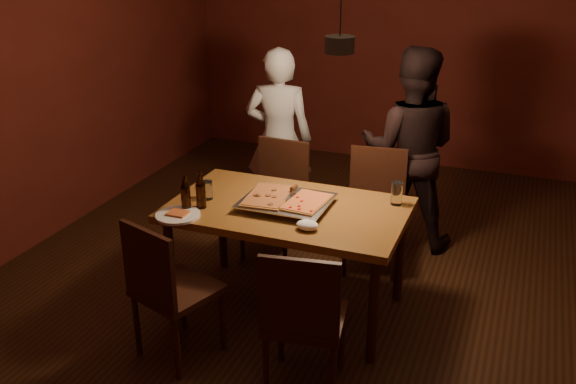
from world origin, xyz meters
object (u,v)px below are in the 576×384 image
(beer_bottle_b, at_px, (201,190))
(diner_white, at_px, (279,139))
(chair_far_left, at_px, (278,188))
(chair_far_right, at_px, (376,198))
(pizza_tray, at_px, (286,203))
(pendant_lamp, at_px, (340,43))
(plate_slice, at_px, (178,215))
(chair_near_right, at_px, (303,310))
(dining_table, at_px, (288,217))
(diner_dark, at_px, (409,149))
(beer_bottle_a, at_px, (186,193))
(chair_near_left, at_px, (165,280))

(beer_bottle_b, xyz_separation_m, diner_white, (-0.06, 1.46, -0.11))
(chair_far_left, relative_size, chair_far_right, 1.00)
(pizza_tray, distance_m, pendant_lamp, 1.04)
(plate_slice, bearing_deg, chair_near_right, -22.36)
(beer_bottle_b, bearing_deg, dining_table, 22.76)
(plate_slice, relative_size, diner_dark, 0.17)
(chair_far_left, distance_m, chair_near_right, 1.72)
(chair_near_right, relative_size, plate_slice, 1.75)
(dining_table, distance_m, pendant_lamp, 1.13)
(chair_far_left, xyz_separation_m, plate_slice, (-0.20, -1.15, 0.22))
(plate_slice, height_order, diner_white, diner_white)
(chair_far_left, xyz_separation_m, beer_bottle_a, (-0.20, -1.04, 0.33))
(beer_bottle_b, xyz_separation_m, diner_dark, (1.03, 1.49, -0.07))
(beer_bottle_b, distance_m, diner_white, 1.47)
(chair_far_right, bearing_deg, beer_bottle_b, 42.13)
(dining_table, height_order, chair_far_right, chair_far_right)
(dining_table, xyz_separation_m, pizza_tray, (-0.01, -0.01, 0.10))
(beer_bottle_b, bearing_deg, chair_far_left, 82.50)
(dining_table, relative_size, beer_bottle_a, 6.55)
(dining_table, relative_size, chair_far_right, 3.09)
(chair_far_right, relative_size, beer_bottle_a, 2.12)
(dining_table, relative_size, diner_white, 0.98)
(beer_bottle_b, bearing_deg, diner_dark, 55.30)
(chair_near_left, relative_size, pizza_tray, 0.97)
(chair_far_right, distance_m, beer_bottle_a, 1.50)
(pizza_tray, bearing_deg, plate_slice, -150.36)
(chair_far_left, xyz_separation_m, pizza_tray, (0.37, -0.77, 0.24))
(dining_table, relative_size, chair_near_right, 3.09)
(pizza_tray, bearing_deg, diner_dark, 63.41)
(beer_bottle_a, distance_m, diner_dark, 1.90)
(chair_near_right, height_order, diner_white, diner_white)
(chair_far_left, bearing_deg, dining_table, 119.77)
(dining_table, relative_size, plate_slice, 5.42)
(chair_near_left, height_order, beer_bottle_a, beer_bottle_a)
(diner_white, distance_m, diner_dark, 1.09)
(chair_far_left, relative_size, chair_near_left, 0.91)
(plate_slice, bearing_deg, chair_near_left, -72.14)
(dining_table, height_order, chair_near_left, chair_near_left)
(chair_far_right, bearing_deg, pizza_tray, 57.69)
(chair_near_left, xyz_separation_m, beer_bottle_a, (-0.13, 0.50, 0.33))
(chair_near_right, height_order, diner_dark, diner_dark)
(diner_dark, bearing_deg, chair_near_right, 79.54)
(dining_table, bearing_deg, beer_bottle_b, -157.24)
(chair_far_right, height_order, beer_bottle_a, beer_bottle_a)
(chair_near_right, xyz_separation_m, diner_dark, (0.14, 2.06, 0.26))
(diner_white, relative_size, pendant_lamp, 1.39)
(beer_bottle_b, height_order, diner_dark, diner_dark)
(chair_near_right, xyz_separation_m, diner_white, (-0.95, 2.03, 0.23))
(beer_bottle_a, bearing_deg, chair_far_left, 79.06)
(dining_table, bearing_deg, diner_dark, 67.70)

